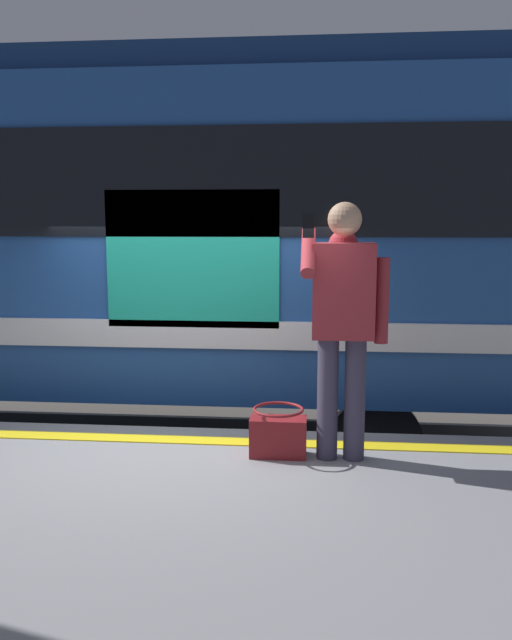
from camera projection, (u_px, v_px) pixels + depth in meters
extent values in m
plane|color=#4C4742|center=(186.00, 542.00, 5.17)|extent=(24.34, 24.34, 0.00)
cube|color=yellow|center=(175.00, 440.00, 4.73)|extent=(15.90, 0.16, 0.01)
cube|color=slate|center=(212.00, 468.00, 6.50)|extent=(21.09, 0.08, 0.16)
cube|color=slate|center=(231.00, 424.00, 7.91)|extent=(21.09, 0.08, 0.16)
cube|color=#1E478C|center=(50.00, 237.00, 7.03)|extent=(10.62, 2.96, 2.84)
cube|color=navy|center=(43.00, 90.00, 6.80)|extent=(10.41, 2.72, 0.24)
cube|color=#19A58C|center=(192.00, 259.00, 5.41)|extent=(1.47, 0.02, 1.15)
cylinder|color=black|center=(376.00, 441.00, 5.82)|extent=(0.84, 0.12, 0.84)
cylinder|color=black|center=(359.00, 378.00, 8.15)|extent=(0.84, 0.12, 0.84)
cylinder|color=#383347|center=(355.00, 399.00, 4.30)|extent=(0.14, 0.14, 0.83)
cylinder|color=#383347|center=(328.00, 398.00, 4.32)|extent=(0.14, 0.14, 0.83)
cube|color=maroon|center=(343.00, 291.00, 4.20)|extent=(0.40, 0.24, 0.62)
sphere|color=maroon|center=(343.00, 245.00, 4.31)|extent=(0.20, 0.20, 0.20)
sphere|color=tan|center=(345.00, 219.00, 4.13)|extent=(0.22, 0.22, 0.22)
cylinder|color=maroon|center=(382.00, 301.00, 4.19)|extent=(0.09, 0.09, 0.56)
cylinder|color=maroon|center=(308.00, 251.00, 4.10)|extent=(0.09, 0.42, 0.33)
cube|color=black|center=(308.00, 226.00, 3.98)|extent=(0.07, 0.02, 0.15)
cube|color=maroon|center=(278.00, 437.00, 4.40)|extent=(0.38, 0.19, 0.27)
torus|color=maroon|center=(278.00, 409.00, 4.37)|extent=(0.35, 0.35, 0.02)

